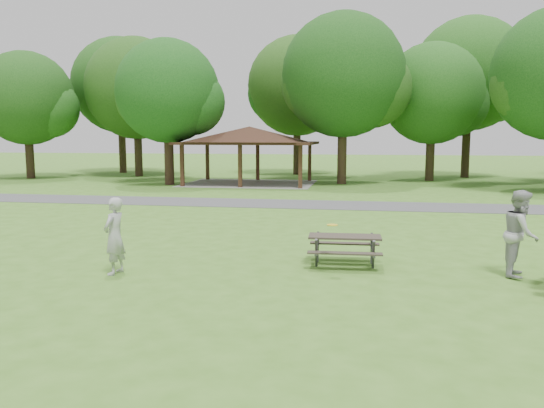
{
  "coord_description": "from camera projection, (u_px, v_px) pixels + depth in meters",
  "views": [
    {
      "loc": [
        3.48,
        -10.18,
        3.16
      ],
      "look_at": [
        1.0,
        4.0,
        1.3
      ],
      "focal_mm": 35.0,
      "sensor_mm": 36.0,
      "label": 1
    }
  ],
  "objects": [
    {
      "name": "ground",
      "position": [
        191.0,
        290.0,
        10.95
      ],
      "size": [
        160.0,
        160.0,
        0.0
      ],
      "primitive_type": "plane",
      "color": "#407421",
      "rests_on": "ground"
    },
    {
      "name": "asphalt_path",
      "position": [
        288.0,
        204.0,
        24.62
      ],
      "size": [
        120.0,
        3.2,
        0.02
      ],
      "primitive_type": "cube",
      "color": "#48484A",
      "rests_on": "ground"
    },
    {
      "name": "pavilion",
      "position": [
        249.0,
        137.0,
        34.69
      ],
      "size": [
        8.6,
        7.01,
        3.76
      ],
      "color": "#331D12",
      "rests_on": "ground"
    },
    {
      "name": "tree_row_b",
      "position": [
        28.0,
        101.0,
        38.73
      ],
      "size": [
        7.14,
        6.8,
        9.28
      ],
      "color": "black",
      "rests_on": "ground"
    },
    {
      "name": "tree_row_c",
      "position": [
        138.0,
        92.0,
        40.84
      ],
      "size": [
        8.19,
        7.8,
        10.67
      ],
      "color": "black",
      "rests_on": "ground"
    },
    {
      "name": "tree_row_d",
      "position": [
        169.0,
        94.0,
        33.74
      ],
      "size": [
        6.93,
        6.6,
        9.27
      ],
      "color": "black",
      "rests_on": "ground"
    },
    {
      "name": "tree_row_e",
      "position": [
        345.0,
        79.0,
        34.17
      ],
      "size": [
        8.4,
        8.0,
        11.02
      ],
      "color": "#302115",
      "rests_on": "ground"
    },
    {
      "name": "tree_row_f",
      "position": [
        434.0,
        97.0,
        36.69
      ],
      "size": [
        7.35,
        7.0,
        9.55
      ],
      "color": "black",
      "rests_on": "ground"
    },
    {
      "name": "tree_deep_a",
      "position": [
        122.0,
        88.0,
        44.7
      ],
      "size": [
        8.4,
        8.0,
        11.38
      ],
      "color": "#332316",
      "rests_on": "ground"
    },
    {
      "name": "tree_deep_b",
      "position": [
        299.0,
        89.0,
        42.66
      ],
      "size": [
        8.4,
        8.0,
        11.13
      ],
      "color": "black",
      "rests_on": "ground"
    },
    {
      "name": "tree_deep_c",
      "position": [
        471.0,
        78.0,
        39.38
      ],
      "size": [
        8.82,
        8.4,
        11.9
      ],
      "color": "black",
      "rests_on": "ground"
    },
    {
      "name": "picnic_table_middle",
      "position": [
        345.0,
        243.0,
        12.96
      ],
      "size": [
        1.81,
        1.48,
        0.76
      ],
      "color": "#322B24",
      "rests_on": "ground"
    },
    {
      "name": "frisbee_in_flight",
      "position": [
        332.0,
        225.0,
        11.96
      ],
      "size": [
        0.28,
        0.28,
        0.02
      ],
      "color": "yellow",
      "rests_on": "ground"
    },
    {
      "name": "frisbee_thrower",
      "position": [
        114.0,
        236.0,
        12.09
      ],
      "size": [
        0.5,
        0.69,
        1.77
      ],
      "primitive_type": "imported",
      "rotation": [
        0.0,
        0.0,
        -1.7
      ],
      "color": "#A7A7AA",
      "rests_on": "ground"
    },
    {
      "name": "frisbee_catcher",
      "position": [
        521.0,
        233.0,
        11.91
      ],
      "size": [
        0.99,
        1.13,
        1.96
      ],
      "primitive_type": "imported",
      "rotation": [
        0.0,
        0.0,
        1.27
      ],
      "color": "#A8A8AB",
      "rests_on": "ground"
    }
  ]
}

